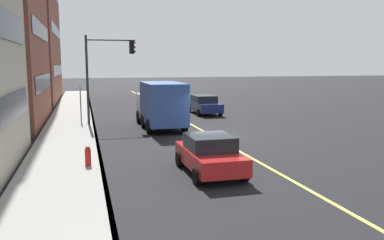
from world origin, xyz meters
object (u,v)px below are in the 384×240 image
object	(u,v)px
car_navy	(204,104)
street_sign_post	(81,102)
car_red	(210,154)
truck_blue	(161,104)
traffic_light_mast	(105,65)
fire_hydrant	(88,158)

from	to	relation	value
car_navy	street_sign_post	xyz separation A→B (m)	(-3.29, 10.00, 0.75)
car_navy	car_red	bearing A→B (deg)	163.59
truck_blue	street_sign_post	xyz separation A→B (m)	(3.21, 5.06, -0.04)
truck_blue	traffic_light_mast	size ratio (longest dim) A/B	1.08
traffic_light_mast	fire_hydrant	size ratio (longest dim) A/B	6.45
car_navy	traffic_light_mast	distance (m)	9.97
car_navy	fire_hydrant	size ratio (longest dim) A/B	4.90
truck_blue	fire_hydrant	distance (m)	10.43
car_navy	traffic_light_mast	world-z (taller)	traffic_light_mast
car_navy	fire_hydrant	world-z (taller)	car_navy
traffic_light_mast	fire_hydrant	xyz separation A→B (m)	(-11.29, 1.39, -3.64)
street_sign_post	car_red	bearing A→B (deg)	-161.37
truck_blue	street_sign_post	world-z (taller)	truck_blue
street_sign_post	fire_hydrant	distance (m)	12.48
truck_blue	traffic_light_mast	distance (m)	4.69
car_red	street_sign_post	world-z (taller)	street_sign_post
truck_blue	street_sign_post	distance (m)	5.99
traffic_light_mast	street_sign_post	xyz separation A→B (m)	(1.13, 1.69, -2.55)
car_red	traffic_light_mast	world-z (taller)	traffic_light_mast
truck_blue	fire_hydrant	size ratio (longest dim) A/B	6.98
street_sign_post	fire_hydrant	xyz separation A→B (m)	(-12.43, -0.31, -1.09)
traffic_light_mast	truck_blue	bearing A→B (deg)	-121.68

